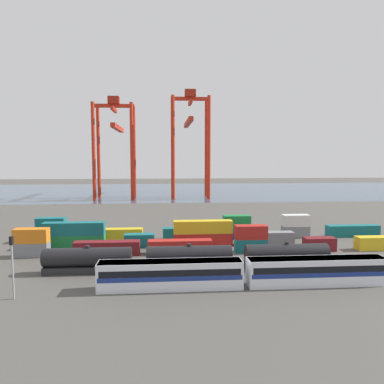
{
  "coord_description": "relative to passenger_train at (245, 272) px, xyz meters",
  "views": [
    {
      "loc": [
        -11.97,
        -69.48,
        18.08
      ],
      "look_at": [
        -4.45,
        27.36,
        8.98
      ],
      "focal_mm": 34.26,
      "sensor_mm": 36.0,
      "label": 1
    }
  ],
  "objects": [
    {
      "name": "ground_plane",
      "position": [
        0.72,
        60.11,
        -2.14
      ],
      "size": [
        420.0,
        420.0,
        0.0
      ],
      "primitive_type": "plane",
      "color": "#4C4944"
    },
    {
      "name": "harbour_water",
      "position": [
        0.72,
        151.02,
        -2.14
      ],
      "size": [
        400.0,
        110.0,
        0.01
      ],
      "primitive_type": "cube",
      "color": "#384C60",
      "rests_on": "ground_plane"
    },
    {
      "name": "passenger_train",
      "position": [
        0.0,
        0.0,
        0.0
      ],
      "size": [
        40.71,
        3.14,
        3.9
      ],
      "color": "silver",
      "rests_on": "ground_plane"
    },
    {
      "name": "freight_tank_row",
      "position": [
        -7.24,
        8.12,
        -0.09
      ],
      "size": [
        45.72,
        2.89,
        4.35
      ],
      "color": "#232326",
      "rests_on": "ground_plane"
    },
    {
      "name": "signal_mast",
      "position": [
        -30.54,
        -2.24,
        3.12
      ],
      "size": [
        0.36,
        0.6,
        8.19
      ],
      "color": "gray",
      "rests_on": "ground_plane"
    },
    {
      "name": "shipping_container_0",
      "position": [
        -35.49,
        18.59,
        -0.84
      ],
      "size": [
        6.04,
        2.44,
        2.6
      ],
      "primitive_type": "cube",
      "color": "slate",
      "rests_on": "ground_plane"
    },
    {
      "name": "shipping_container_1",
      "position": [
        -35.49,
        18.59,
        1.76
      ],
      "size": [
        6.04,
        2.44,
        2.6
      ],
      "primitive_type": "cube",
      "color": "orange",
      "rests_on": "shipping_container_0"
    },
    {
      "name": "shipping_container_2",
      "position": [
        -21.88,
        18.59,
        -0.84
      ],
      "size": [
        12.1,
        2.44,
        2.6
      ],
      "primitive_type": "cube",
      "color": "maroon",
      "rests_on": "ground_plane"
    },
    {
      "name": "shipping_container_3",
      "position": [
        -8.26,
        18.59,
        -0.84
      ],
      "size": [
        12.1,
        2.44,
        2.6
      ],
      "primitive_type": "cube",
      "color": "#AD211C",
      "rests_on": "ground_plane"
    },
    {
      "name": "shipping_container_4",
      "position": [
        5.35,
        18.59,
        -0.84
      ],
      "size": [
        6.04,
        2.44,
        2.6
      ],
      "primitive_type": "cube",
      "color": "#146066",
      "rests_on": "ground_plane"
    },
    {
      "name": "shipping_container_5",
      "position": [
        5.35,
        18.59,
        1.76
      ],
      "size": [
        6.04,
        2.44,
        2.6
      ],
      "primitive_type": "cube",
      "color": "#AD211C",
      "rests_on": "shipping_container_4"
    },
    {
      "name": "shipping_container_6",
      "position": [
        18.96,
        18.59,
        -0.84
      ],
      "size": [
        6.04,
        2.44,
        2.6
      ],
      "primitive_type": "cube",
      "color": "maroon",
      "rests_on": "ground_plane"
    },
    {
      "name": "shipping_container_10",
      "position": [
        -29.28,
        24.65,
        -0.84
      ],
      "size": [
        12.1,
        2.44,
        2.6
      ],
      "primitive_type": "cube",
      "color": "#197538",
      "rests_on": "ground_plane"
    },
    {
      "name": "shipping_container_11",
      "position": [
        -29.28,
        24.65,
        1.76
      ],
      "size": [
        12.1,
        2.44,
        2.6
      ],
      "primitive_type": "cube",
      "color": "#146066",
      "rests_on": "shipping_container_10"
    },
    {
      "name": "shipping_container_12",
      "position": [
        -16.26,
        24.65,
        -0.84
      ],
      "size": [
        6.04,
        2.44,
        2.6
      ],
      "primitive_type": "cube",
      "color": "#146066",
      "rests_on": "ground_plane"
    },
    {
      "name": "shipping_container_13",
      "position": [
        -3.24,
        24.65,
        -0.84
      ],
      "size": [
        12.1,
        2.44,
        2.6
      ],
      "primitive_type": "cube",
      "color": "#AD211C",
      "rests_on": "ground_plane"
    },
    {
      "name": "shipping_container_14",
      "position": [
        -3.24,
        24.65,
        1.76
      ],
      "size": [
        12.1,
        2.44,
        2.6
      ],
      "primitive_type": "cube",
      "color": "gold",
      "rests_on": "shipping_container_13"
    },
    {
      "name": "shipping_container_15",
      "position": [
        9.78,
        24.65,
        -0.84
      ],
      "size": [
        12.1,
        2.44,
        2.6
      ],
      "primitive_type": "cube",
      "color": "slate",
      "rests_on": "ground_plane"
    },
    {
      "name": "shipping_container_16",
      "position": [
        -35.58,
        30.71,
        -0.84
      ],
      "size": [
        6.04,
        2.44,
        2.6
      ],
      "primitive_type": "cube",
      "color": "#1C4299",
      "rests_on": "ground_plane"
    },
    {
      "name": "shipping_container_17",
      "position": [
        -35.58,
        30.71,
        1.76
      ],
      "size": [
        6.04,
        2.44,
        2.6
      ],
      "primitive_type": "cube",
      "color": "#146066",
      "rests_on": "shipping_container_16"
    },
    {
      "name": "shipping_container_18",
      "position": [
        -22.04,
        30.71,
        -0.84
      ],
      "size": [
        12.1,
        2.44,
        2.6
      ],
      "primitive_type": "cube",
      "color": "gold",
      "rests_on": "ground_plane"
    },
    {
      "name": "shipping_container_19",
      "position": [
        -8.49,
        30.71,
        -0.84
      ],
      "size": [
        6.04,
        2.44,
        2.6
      ],
      "primitive_type": "cube",
      "color": "#146066",
      "rests_on": "ground_plane"
    },
    {
      "name": "shipping_container_20",
      "position": [
        5.06,
        30.71,
        -0.84
      ],
      "size": [
        6.04,
        2.44,
        2.6
      ],
      "primitive_type": "cube",
      "color": "#1C4299",
      "rests_on": "ground_plane"
    },
    {
      "name": "shipping_container_21",
      "position": [
        5.06,
        30.71,
        1.76
      ],
      "size": [
        6.04,
        2.44,
        2.6
      ],
      "primitive_type": "cube",
      "color": "#197538",
      "rests_on": "shipping_container_20"
    },
    {
      "name": "shipping_container_22",
      "position": [
        18.61,
        30.71,
        -0.84
      ],
      "size": [
        6.04,
        2.44,
        2.6
      ],
      "primitive_type": "cube",
      "color": "slate",
      "rests_on": "ground_plane"
    },
    {
      "name": "shipping_container_23",
      "position": [
        18.61,
        30.71,
        1.76
      ],
      "size": [
        6.04,
        2.44,
        2.6
      ],
      "primitive_type": "cube",
      "color": "silver",
      "rests_on": "shipping_container_22"
    },
    {
      "name": "shipping_container_24",
      "position": [
        32.16,
        30.71,
        -0.84
      ],
      "size": [
        12.1,
        2.44,
        2.6
      ],
      "primitive_type": "cube",
      "color": "#146066",
      "rests_on": "ground_plane"
    },
    {
      "name": "gantry_crane_west",
      "position": [
        -32.75,
        118.06,
        25.09
      ],
      "size": [
        17.73,
        36.49,
        44.71
      ],
      "color": "red",
      "rests_on": "ground_plane"
    },
    {
      "name": "gantry_crane_central",
      "position": [
        0.75,
        118.48,
        27.08
      ],
      "size": [
        17.24,
        38.88,
        48.12
      ],
      "color": "red",
      "rests_on": "ground_plane"
    }
  ]
}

